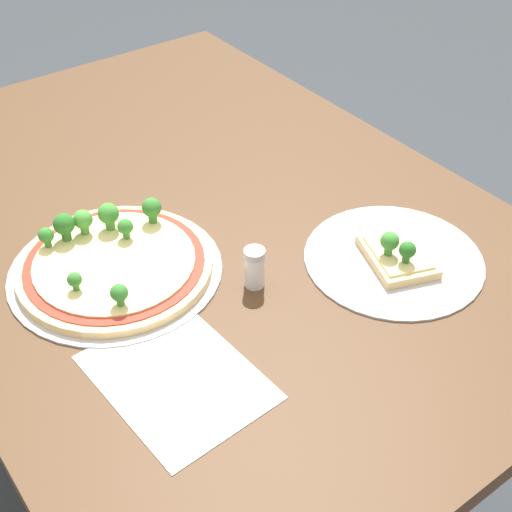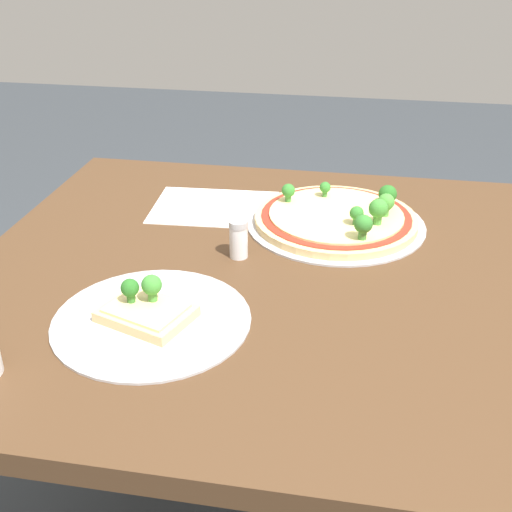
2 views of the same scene
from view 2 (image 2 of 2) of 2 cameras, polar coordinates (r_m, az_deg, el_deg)
dining_table at (r=1.13m, az=9.59°, el=-5.33°), size 1.36×0.95×0.72m
pizza_tray_whole at (r=1.25m, az=7.37°, el=3.38°), size 0.34×0.34×0.07m
pizza_tray_slice at (r=0.96m, az=-9.48°, el=-5.16°), size 0.29×0.29×0.07m
condiment_shaker at (r=1.11m, az=-1.56°, el=1.55°), size 0.03×0.03×0.07m
paper_menu at (r=1.32m, az=-3.70°, el=4.36°), size 0.26×0.20×0.00m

